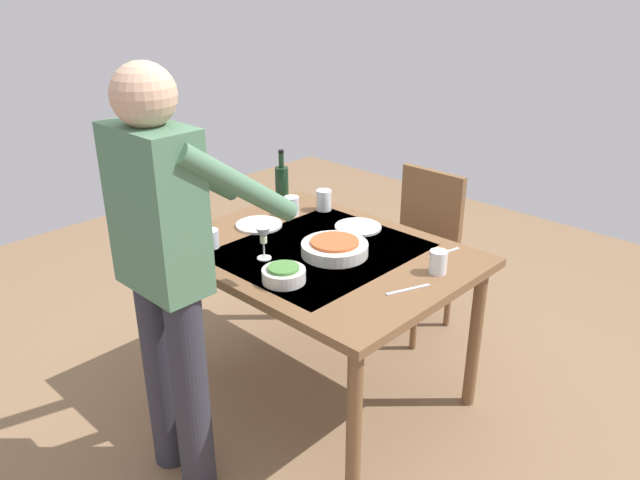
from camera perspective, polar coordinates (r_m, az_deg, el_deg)
ground_plane at (r=3.23m, az=-0.00°, el=-13.59°), size 6.00×6.00×0.00m
dining_table at (r=2.86m, az=-0.00°, el=-2.42°), size 1.32×1.01×0.78m
chair_near at (r=3.60m, az=9.09°, el=-0.01°), size 0.40×0.40×0.91m
person_server at (r=2.34m, az=-13.81°, el=-2.16°), size 0.42×0.61×1.69m
wine_bottle at (r=3.37m, az=-3.51°, el=5.17°), size 0.07×0.07×0.30m
wine_glass_left at (r=2.71m, az=-5.20°, el=0.28°), size 0.07×0.07×0.15m
water_cup_near_left at (r=2.88m, az=-9.97°, el=0.12°), size 0.07×0.07×0.09m
water_cup_near_right at (r=3.28m, az=0.36°, el=3.67°), size 0.08×0.08×0.11m
water_cup_far_left at (r=2.65m, az=10.76°, el=-1.98°), size 0.08×0.08×0.10m
water_cup_far_right at (r=3.22m, az=-2.63°, el=3.14°), size 0.08×0.08×0.10m
serving_bowl_pasta at (r=2.77m, az=1.35°, el=-0.71°), size 0.30×0.30×0.07m
side_bowl_salad at (r=2.54m, az=-3.34°, el=-3.14°), size 0.18×0.18×0.07m
dinner_plate_near at (r=3.07m, az=3.50°, el=1.19°), size 0.23×0.23×0.01m
dinner_plate_far at (r=3.11m, az=-5.54°, el=1.42°), size 0.23×0.23×0.01m
table_knife at (r=2.51m, az=8.07°, el=-4.51°), size 0.09×0.19×0.00m
table_fork at (r=2.85m, az=11.28°, el=-1.15°), size 0.05×0.18×0.00m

